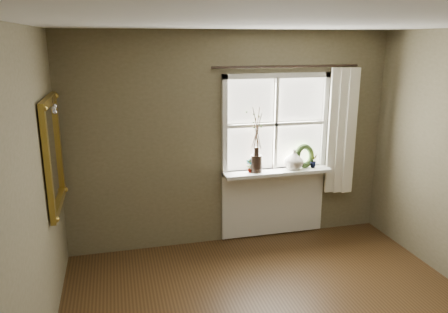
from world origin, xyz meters
name	(u,v)px	position (x,y,z in m)	size (l,w,h in m)	color
ceiling	(323,22)	(0.00, 0.00, 2.60)	(4.50, 4.50, 0.00)	silver
wall_back	(231,140)	(0.00, 2.30, 1.30)	(4.00, 0.10, 2.60)	brown
wall_left	(9,238)	(-2.05, 0.00, 1.30)	(0.10, 4.50, 2.60)	brown
window_frame	(276,124)	(0.55, 2.23, 1.48)	(1.36, 0.06, 1.24)	silver
window_sill	(277,172)	(0.55, 2.12, 0.90)	(1.36, 0.26, 0.04)	silver
window_apron	(273,202)	(0.55, 2.23, 0.46)	(1.36, 0.04, 0.88)	silver
dark_jug	(256,164)	(0.27, 2.12, 1.03)	(0.14, 0.14, 0.21)	black
cream_vase	(294,159)	(0.76, 2.12, 1.05)	(0.24, 0.24, 0.25)	beige
wreath	(304,158)	(0.92, 2.16, 1.04)	(0.31, 0.31, 0.07)	#30471F
potted_plant_left	(250,166)	(0.19, 2.12, 1.01)	(0.09, 0.06, 0.17)	#30471F
potted_plant_right	(314,161)	(1.04, 2.12, 1.01)	(0.10, 0.08, 0.18)	#30471F
curtain	(341,132)	(1.39, 2.13, 1.37)	(0.36, 0.12, 1.59)	white
curtain_rod	(287,66)	(0.65, 2.17, 2.18)	(0.03, 0.03, 1.84)	black
gilt_mirror	(53,154)	(-1.96, 1.61, 1.42)	(0.10, 0.92, 1.10)	white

